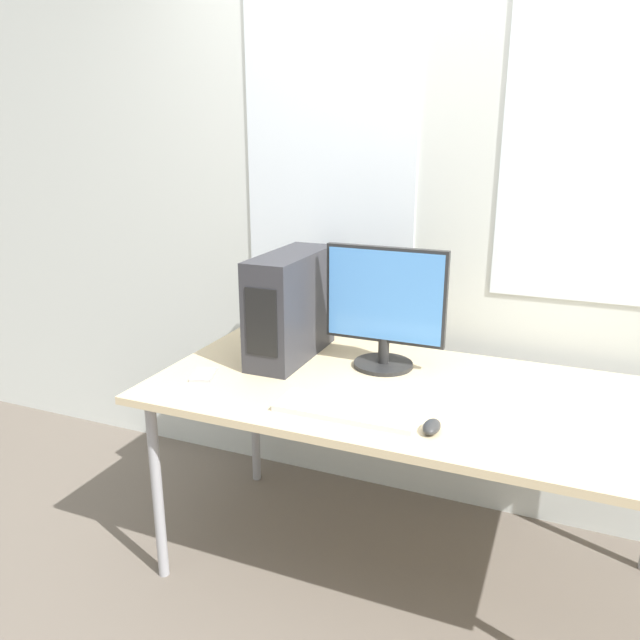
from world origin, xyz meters
The scene contains 7 objects.
wall_back centered at (0.00, 1.04, 1.35)m, with size 8.00×0.07×2.70m.
desk centered at (0.00, 0.45, 0.71)m, with size 1.86×0.91×0.76m.
pc_tower centered at (-0.55, 0.60, 0.97)m, with size 0.18×0.50×0.42m.
monitor_main centered at (-0.17, 0.63, 1.00)m, with size 0.46×0.23×0.47m.
keyboard centered at (-0.15, 0.19, 0.77)m, with size 0.47×0.16×0.02m.
mouse centered at (0.13, 0.16, 0.78)m, with size 0.05×0.09×0.03m.
cell_phone centered at (-0.76, 0.28, 0.76)m, with size 0.12×0.15×0.01m.
Camera 1 is at (0.48, -1.54, 1.63)m, focal length 35.00 mm.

